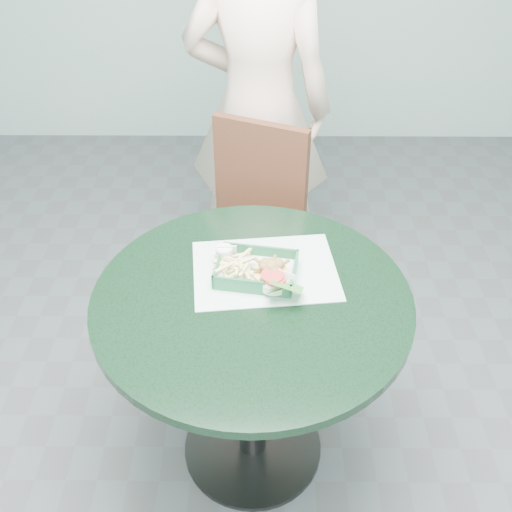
{
  "coord_description": "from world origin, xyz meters",
  "views": [
    {
      "loc": [
        0.02,
        -1.3,
        1.96
      ],
      "look_at": [
        0.01,
        0.1,
        0.84
      ],
      "focal_mm": 42.0,
      "sensor_mm": 36.0,
      "label": 1
    }
  ],
  "objects_px": {
    "diner_person": "(258,79)",
    "sauce_ramekin": "(221,260)",
    "crab_sandwich": "(272,272)",
    "cafe_table": "(252,340)",
    "dining_chair": "(260,222)",
    "food_basket": "(256,277)"
  },
  "relations": [
    {
      "from": "cafe_table",
      "to": "crab_sandwich",
      "type": "xyz_separation_m",
      "value": [
        0.06,
        0.07,
        0.22
      ]
    },
    {
      "from": "diner_person",
      "to": "crab_sandwich",
      "type": "height_order",
      "value": "diner_person"
    },
    {
      "from": "diner_person",
      "to": "sauce_ramekin",
      "type": "bearing_deg",
      "value": 92.97
    },
    {
      "from": "crab_sandwich",
      "to": "sauce_ramekin",
      "type": "relative_size",
      "value": 1.99
    },
    {
      "from": "sauce_ramekin",
      "to": "crab_sandwich",
      "type": "bearing_deg",
      "value": -21.03
    },
    {
      "from": "food_basket",
      "to": "sauce_ramekin",
      "type": "xyz_separation_m",
      "value": [
        -0.11,
        0.04,
        0.03
      ]
    },
    {
      "from": "sauce_ramekin",
      "to": "dining_chair",
      "type": "bearing_deg",
      "value": 78.21
    },
    {
      "from": "diner_person",
      "to": "dining_chair",
      "type": "bearing_deg",
      "value": 101.48
    },
    {
      "from": "crab_sandwich",
      "to": "sauce_ramekin",
      "type": "distance_m",
      "value": 0.17
    },
    {
      "from": "food_basket",
      "to": "dining_chair",
      "type": "bearing_deg",
      "value": 88.83
    },
    {
      "from": "diner_person",
      "to": "sauce_ramekin",
      "type": "xyz_separation_m",
      "value": [
        -0.11,
        -0.93,
        -0.2
      ]
    },
    {
      "from": "sauce_ramekin",
      "to": "food_basket",
      "type": "bearing_deg",
      "value": -22.09
    },
    {
      "from": "diner_person",
      "to": "food_basket",
      "type": "distance_m",
      "value": 1.0
    },
    {
      "from": "dining_chair",
      "to": "diner_person",
      "type": "height_order",
      "value": "diner_person"
    },
    {
      "from": "sauce_ramekin",
      "to": "cafe_table",
      "type": "bearing_deg",
      "value": -53.82
    },
    {
      "from": "cafe_table",
      "to": "food_basket",
      "type": "bearing_deg",
      "value": 82.02
    },
    {
      "from": "dining_chair",
      "to": "food_basket",
      "type": "bearing_deg",
      "value": -68.78
    },
    {
      "from": "cafe_table",
      "to": "sauce_ramekin",
      "type": "relative_size",
      "value": 17.75
    },
    {
      "from": "cafe_table",
      "to": "crab_sandwich",
      "type": "distance_m",
      "value": 0.24
    },
    {
      "from": "dining_chair",
      "to": "sauce_ramekin",
      "type": "distance_m",
      "value": 0.65
    },
    {
      "from": "cafe_table",
      "to": "dining_chair",
      "type": "relative_size",
      "value": 1.02
    },
    {
      "from": "cafe_table",
      "to": "sauce_ramekin",
      "type": "height_order",
      "value": "sauce_ramekin"
    }
  ]
}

